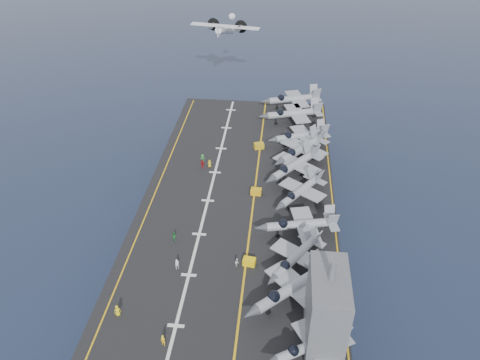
# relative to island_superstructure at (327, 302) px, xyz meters

# --- Properties ---
(ground) EXTENTS (500.00, 500.00, 0.00)m
(ground) POSITION_rel_island_superstructure_xyz_m (-15.00, 30.00, -17.90)
(ground) COLOR #142135
(ground) RESTS_ON ground
(hull) EXTENTS (36.00, 90.00, 10.00)m
(hull) POSITION_rel_island_superstructure_xyz_m (-15.00, 30.00, -12.90)
(hull) COLOR #56595E
(hull) RESTS_ON ground
(flight_deck) EXTENTS (38.00, 92.00, 0.40)m
(flight_deck) POSITION_rel_island_superstructure_xyz_m (-15.00, 30.00, -7.70)
(flight_deck) COLOR black
(flight_deck) RESTS_ON hull
(foul_line) EXTENTS (0.35, 90.00, 0.02)m
(foul_line) POSITION_rel_island_superstructure_xyz_m (-12.00, 30.00, -7.48)
(foul_line) COLOR gold
(foul_line) RESTS_ON flight_deck
(landing_centerline) EXTENTS (0.50, 90.00, 0.02)m
(landing_centerline) POSITION_rel_island_superstructure_xyz_m (-21.00, 30.00, -7.48)
(landing_centerline) COLOR silver
(landing_centerline) RESTS_ON flight_deck
(deck_edge_port) EXTENTS (0.25, 90.00, 0.02)m
(deck_edge_port) POSITION_rel_island_superstructure_xyz_m (-32.00, 30.00, -7.48)
(deck_edge_port) COLOR gold
(deck_edge_port) RESTS_ON flight_deck
(deck_edge_stbd) EXTENTS (0.25, 90.00, 0.02)m
(deck_edge_stbd) POSITION_rel_island_superstructure_xyz_m (3.50, 30.00, -7.48)
(deck_edge_stbd) COLOR gold
(deck_edge_stbd) RESTS_ON flight_deck
(island_superstructure) EXTENTS (5.00, 10.00, 15.00)m
(island_superstructure) POSITION_rel_island_superstructure_xyz_m (0.00, 0.00, 0.00)
(island_superstructure) COLOR #56595E
(island_superstructure) RESTS_ON flight_deck
(fighter_jet_0) EXTENTS (15.38, 13.86, 4.45)m
(fighter_jet_0) POSITION_rel_island_superstructure_xyz_m (-1.67, -2.85, -5.27)
(fighter_jet_0) COLOR gray
(fighter_jet_0) RESTS_ON flight_deck
(fighter_jet_1) EXTENTS (18.96, 18.66, 5.55)m
(fighter_jet_1) POSITION_rel_island_superstructure_xyz_m (-4.46, 6.50, -4.73)
(fighter_jet_1) COLOR #949CA4
(fighter_jet_1) RESTS_ON flight_deck
(fighter_jet_2) EXTENTS (15.20, 16.54, 4.78)m
(fighter_jet_2) POSITION_rel_island_superstructure_xyz_m (-3.88, 13.55, -5.11)
(fighter_jet_2) COLOR gray
(fighter_jet_2) RESTS_ON flight_deck
(fighter_jet_3) EXTENTS (16.60, 12.88, 5.13)m
(fighter_jet_3) POSITION_rel_island_superstructure_xyz_m (-2.92, 21.68, -4.93)
(fighter_jet_3) COLOR gray
(fighter_jet_3) RESTS_ON flight_deck
(fighter_jet_4) EXTENTS (15.78, 16.87, 4.88)m
(fighter_jet_4) POSITION_rel_island_superstructure_xyz_m (-3.00, 31.83, -5.06)
(fighter_jet_4) COLOR #9EA6AF
(fighter_jet_4) RESTS_ON flight_deck
(fighter_jet_5) EXTENTS (18.05, 18.84, 5.47)m
(fighter_jet_5) POSITION_rel_island_superstructure_xyz_m (-4.21, 40.57, -4.77)
(fighter_jet_5) COLOR #96A0A7
(fighter_jet_5) RESTS_ON flight_deck
(fighter_jet_6) EXTENTS (18.46, 19.34, 5.61)m
(fighter_jet_6) POSITION_rel_island_superstructure_xyz_m (-2.63, 47.24, -4.70)
(fighter_jet_6) COLOR gray
(fighter_jet_6) RESTS_ON flight_deck
(fighter_jet_7) EXTENTS (17.47, 14.79, 5.14)m
(fighter_jet_7) POSITION_rel_island_superstructure_xyz_m (-2.63, 53.64, -4.93)
(fighter_jet_7) COLOR #97A1A8
(fighter_jet_7) RESTS_ON flight_deck
(fighter_jet_8) EXTENTS (18.72, 15.21, 5.62)m
(fighter_jet_8) POSITION_rel_island_superstructure_xyz_m (-4.44, 64.43, -4.69)
(fighter_jet_8) COLOR #99A0A9
(fighter_jet_8) RESTS_ON flight_deck
(tow_cart_a) EXTENTS (2.23, 1.62, 1.24)m
(tow_cart_a) POSITION_rel_island_superstructure_xyz_m (-11.42, 13.40, -6.88)
(tow_cart_a) COLOR yellow
(tow_cart_a) RESTS_ON flight_deck
(tow_cart_b) EXTENTS (2.21, 1.53, 1.27)m
(tow_cart_b) POSITION_rel_island_superstructure_xyz_m (-11.67, 33.11, -6.87)
(tow_cart_b) COLOR gold
(tow_cart_b) RESTS_ON flight_deck
(tow_cart_c) EXTENTS (2.56, 2.08, 1.33)m
(tow_cart_c) POSITION_rel_island_superstructure_xyz_m (-12.28, 50.99, -6.83)
(tow_cart_c) COLOR gold
(tow_cart_c) RESTS_ON flight_deck
(crew_0) EXTENTS (1.39, 1.24, 1.93)m
(crew_0) POSITION_rel_island_superstructure_xyz_m (-29.93, 1.10, -6.53)
(crew_0) COLOR yellow
(crew_0) RESTS_ON flight_deck
(crew_1) EXTENTS (1.44, 1.36, 2.00)m
(crew_1) POSITION_rel_island_superstructure_xyz_m (-23.10, 11.26, -6.50)
(crew_1) COLOR silver
(crew_1) RESTS_ON flight_deck
(crew_2) EXTENTS (1.18, 1.18, 1.67)m
(crew_2) POSITION_rel_island_superstructure_xyz_m (-25.10, 18.16, -6.66)
(crew_2) COLOR #208634
(crew_2) RESTS_ON flight_deck
(crew_3) EXTENTS (1.32, 1.18, 1.83)m
(crew_3) POSITION_rel_island_superstructure_xyz_m (-24.30, 44.04, -6.58)
(crew_3) COLOR green
(crew_3) RESTS_ON flight_deck
(crew_4) EXTENTS (1.47, 1.43, 2.05)m
(crew_4) POSITION_rel_island_superstructure_xyz_m (-23.92, 41.42, -6.48)
(crew_4) COLOR red
(crew_4) RESTS_ON flight_deck
(crew_5) EXTENTS (1.23, 1.01, 1.76)m
(crew_5) POSITION_rel_island_superstructure_xyz_m (-22.45, 42.05, -6.62)
(crew_5) COLOR yellow
(crew_5) RESTS_ON flight_deck
(crew_6) EXTENTS (1.37, 1.12, 1.97)m
(crew_6) POSITION_rel_island_superstructure_xyz_m (-22.01, -3.33, -6.52)
(crew_6) COLOR yellow
(crew_6) RESTS_ON flight_deck
(crew_7) EXTENTS (0.71, 1.02, 1.64)m
(crew_7) POSITION_rel_island_superstructure_xyz_m (-13.40, 12.89, -6.68)
(crew_7) COLOR white
(crew_7) RESTS_ON flight_deck
(transport_plane) EXTENTS (22.63, 17.26, 4.87)m
(transport_plane) POSITION_rel_island_superstructure_xyz_m (-25.32, 93.80, 6.30)
(transport_plane) COLOR silver
(fighter_jet_9) EXTENTS (18.72, 15.21, 5.62)m
(fighter_jet_9) POSITION_rel_island_superstructure_xyz_m (-4.44, 72.93, -4.69)
(fighter_jet_9) COLOR #99A0A9
(fighter_jet_9) RESTS_ON flight_deck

